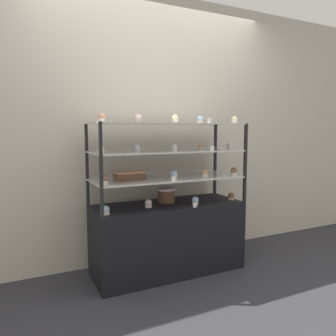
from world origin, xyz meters
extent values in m
plane|color=#2D2D33|center=(0.00, 0.00, 0.00)|extent=(20.00, 20.00, 0.00)
cube|color=beige|center=(0.00, 0.40, 1.30)|extent=(8.00, 0.05, 2.60)
cube|color=black|center=(0.00, 0.00, 0.31)|extent=(1.35, 0.51, 0.63)
cube|color=black|center=(-0.67, 0.24, 0.75)|extent=(0.02, 0.02, 0.24)
cube|color=black|center=(0.67, 0.24, 0.75)|extent=(0.02, 0.02, 0.24)
cube|color=black|center=(-0.67, -0.24, 0.75)|extent=(0.02, 0.02, 0.24)
cube|color=black|center=(0.67, -0.24, 0.75)|extent=(0.02, 0.02, 0.24)
cube|color=silver|center=(0.00, 0.00, 0.86)|extent=(1.35, 0.51, 0.01)
cube|color=black|center=(-0.67, 0.24, 0.99)|extent=(0.02, 0.02, 0.24)
cube|color=black|center=(0.67, 0.24, 0.99)|extent=(0.02, 0.02, 0.24)
cube|color=black|center=(-0.67, -0.24, 0.99)|extent=(0.02, 0.02, 0.24)
cube|color=black|center=(0.67, -0.24, 0.99)|extent=(0.02, 0.02, 0.24)
cube|color=silver|center=(0.00, 0.00, 1.10)|extent=(1.35, 0.51, 0.01)
cube|color=black|center=(-0.67, 0.24, 1.23)|extent=(0.02, 0.02, 0.24)
cube|color=black|center=(0.67, 0.24, 1.23)|extent=(0.02, 0.02, 0.24)
cube|color=black|center=(-0.67, -0.24, 1.23)|extent=(0.02, 0.02, 0.24)
cube|color=black|center=(0.67, -0.24, 1.23)|extent=(0.02, 0.02, 0.24)
cube|color=silver|center=(0.00, 0.00, 1.34)|extent=(1.35, 0.51, 0.01)
cylinder|color=brown|center=(0.01, 0.06, 0.69)|extent=(0.16, 0.16, 0.11)
cylinder|color=silver|center=(0.01, 0.06, 0.75)|extent=(0.16, 0.16, 0.02)
cube|color=brown|center=(-0.36, 0.02, 0.90)|extent=(0.25, 0.14, 0.06)
cube|color=#E5996B|center=(-0.36, 0.02, 0.93)|extent=(0.25, 0.15, 0.01)
cylinder|color=white|center=(-0.61, -0.14, 0.64)|extent=(0.06, 0.06, 0.02)
sphere|color=silver|center=(-0.61, -0.14, 0.67)|extent=(0.06, 0.06, 0.06)
cylinder|color=beige|center=(-0.22, -0.06, 0.64)|extent=(0.06, 0.06, 0.02)
sphere|color=silver|center=(-0.22, -0.06, 0.67)|extent=(0.06, 0.06, 0.06)
cylinder|color=#CCB28C|center=(0.20, -0.14, 0.64)|extent=(0.06, 0.06, 0.02)
sphere|color=silver|center=(0.20, -0.14, 0.67)|extent=(0.06, 0.06, 0.06)
cylinder|color=#CCB28C|center=(0.62, -0.11, 0.64)|extent=(0.06, 0.06, 0.02)
sphere|color=#8C5B42|center=(0.62, -0.11, 0.67)|extent=(0.06, 0.06, 0.06)
cube|color=white|center=(0.14, -0.24, 0.65)|extent=(0.04, 0.00, 0.04)
cylinder|color=beige|center=(-0.61, -0.12, 0.88)|extent=(0.06, 0.06, 0.03)
sphere|color=#8C5B42|center=(-0.61, -0.12, 0.91)|extent=(0.06, 0.06, 0.06)
cylinder|color=#CCB28C|center=(0.00, -0.12, 0.88)|extent=(0.06, 0.06, 0.03)
sphere|color=silver|center=(0.00, -0.12, 0.91)|extent=(0.06, 0.06, 0.06)
cylinder|color=beige|center=(0.31, -0.12, 0.88)|extent=(0.06, 0.06, 0.03)
sphere|color=#E5996B|center=(0.31, -0.12, 0.91)|extent=(0.06, 0.06, 0.06)
cylinder|color=white|center=(0.62, -0.14, 0.88)|extent=(0.06, 0.06, 0.03)
sphere|color=#8C5B42|center=(0.62, -0.14, 0.91)|extent=(0.06, 0.06, 0.06)
cube|color=white|center=(-0.06, -0.24, 0.89)|extent=(0.04, 0.00, 0.04)
cylinder|color=white|center=(-0.63, -0.13, 1.12)|extent=(0.04, 0.04, 0.02)
sphere|color=#F4EAB2|center=(-0.63, -0.13, 1.15)|extent=(0.05, 0.05, 0.05)
cylinder|color=white|center=(-0.31, -0.05, 1.12)|extent=(0.04, 0.04, 0.02)
sphere|color=white|center=(-0.31, -0.05, 1.15)|extent=(0.05, 0.05, 0.05)
cylinder|color=white|center=(0.01, -0.10, 1.12)|extent=(0.04, 0.04, 0.02)
sphere|color=white|center=(0.01, -0.10, 1.15)|extent=(0.05, 0.05, 0.05)
cylinder|color=beige|center=(0.30, -0.05, 1.12)|extent=(0.04, 0.04, 0.02)
sphere|color=#E5996B|center=(0.30, -0.05, 1.15)|extent=(0.05, 0.05, 0.05)
cylinder|color=white|center=(0.61, -0.06, 1.12)|extent=(0.04, 0.04, 0.02)
sphere|color=silver|center=(0.61, -0.06, 1.15)|extent=(0.05, 0.05, 0.05)
cube|color=white|center=(0.31, -0.24, 1.13)|extent=(0.04, 0.00, 0.04)
cylinder|color=white|center=(-0.62, -0.11, 1.36)|extent=(0.05, 0.05, 0.03)
sphere|color=#E5996B|center=(-0.62, -0.11, 1.39)|extent=(0.05, 0.05, 0.05)
cylinder|color=#CCB28C|center=(-0.30, -0.06, 1.36)|extent=(0.05, 0.05, 0.03)
sphere|color=silver|center=(-0.30, -0.06, 1.39)|extent=(0.05, 0.05, 0.05)
cylinder|color=beige|center=(0.00, -0.14, 1.36)|extent=(0.05, 0.05, 0.03)
sphere|color=#F4EAB2|center=(0.00, -0.14, 1.39)|extent=(0.05, 0.05, 0.05)
cylinder|color=white|center=(0.30, -0.05, 1.36)|extent=(0.05, 0.05, 0.03)
sphere|color=silver|center=(0.30, -0.05, 1.39)|extent=(0.05, 0.05, 0.05)
cylinder|color=white|center=(0.63, -0.11, 1.36)|extent=(0.05, 0.05, 0.03)
sphere|color=#F4EAB2|center=(0.63, -0.11, 1.39)|extent=(0.05, 0.05, 0.05)
cube|color=white|center=(0.28, -0.24, 1.37)|extent=(0.04, 0.00, 0.04)
camera|label=1|loc=(-1.26, -2.61, 1.28)|focal=35.00mm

